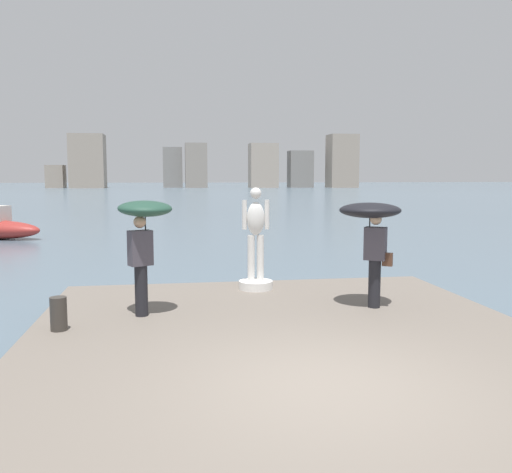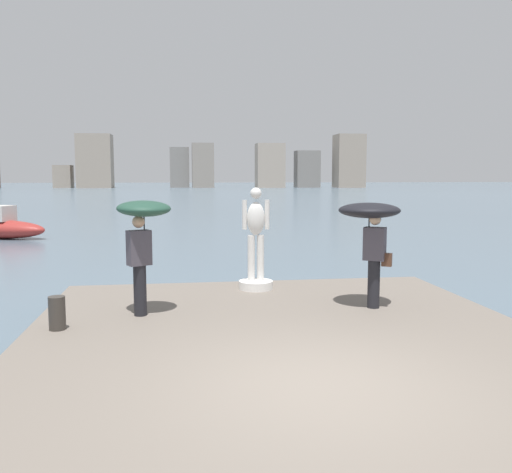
{
  "view_description": "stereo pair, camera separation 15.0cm",
  "coord_description": "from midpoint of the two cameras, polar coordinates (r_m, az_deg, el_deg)",
  "views": [
    {
      "loc": [
        -1.72,
        -5.92,
        2.8
      ],
      "look_at": [
        0.0,
        5.19,
        1.55
      ],
      "focal_mm": 38.24,
      "sensor_mm": 36.0,
      "label": 1
    },
    {
      "loc": [
        -1.57,
        -5.94,
        2.8
      ],
      "look_at": [
        0.0,
        5.19,
        1.55
      ],
      "focal_mm": 38.24,
      "sensor_mm": 36.0,
      "label": 2
    }
  ],
  "objects": [
    {
      "name": "mooring_bollard",
      "position": [
        9.13,
        -19.65,
        -7.55
      ],
      "size": [
        0.26,
        0.26,
        0.53
      ],
      "primitive_type": "cylinder",
      "color": "#38332D",
      "rests_on": "pier"
    },
    {
      "name": "onlooker_left",
      "position": [
        9.52,
        -11.36,
        1.1
      ],
      "size": [
        1.24,
        1.24,
        2.0
      ],
      "color": "black",
      "rests_on": "pier"
    },
    {
      "name": "distant_skyline",
      "position": [
        134.6,
        -7.35,
        7.41
      ],
      "size": [
        94.99,
        12.16,
        13.0
      ],
      "color": "gray",
      "rests_on": "ground"
    },
    {
      "name": "statue_white_figure",
      "position": [
        11.56,
        0.36,
        -1.53
      ],
      "size": [
        0.73,
        0.73,
        2.16
      ],
      "color": "white",
      "rests_on": "pier"
    },
    {
      "name": "pier",
      "position": [
        8.17,
        4.11,
        -12.22
      ],
      "size": [
        7.98,
        9.27,
        0.4
      ],
      "primitive_type": "cube",
      "color": "#70665B",
      "rests_on": "ground"
    },
    {
      "name": "onlooker_right",
      "position": [
        10.11,
        12.32,
        1.49
      ],
      "size": [
        1.54,
        1.54,
        1.92
      ],
      "color": "black",
      "rests_on": "pier"
    },
    {
      "name": "ground_plane",
      "position": [
        46.04,
        -5.98,
        2.81
      ],
      "size": [
        400.0,
        400.0,
        0.0
      ],
      "primitive_type": "plane",
      "color": "slate"
    }
  ]
}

